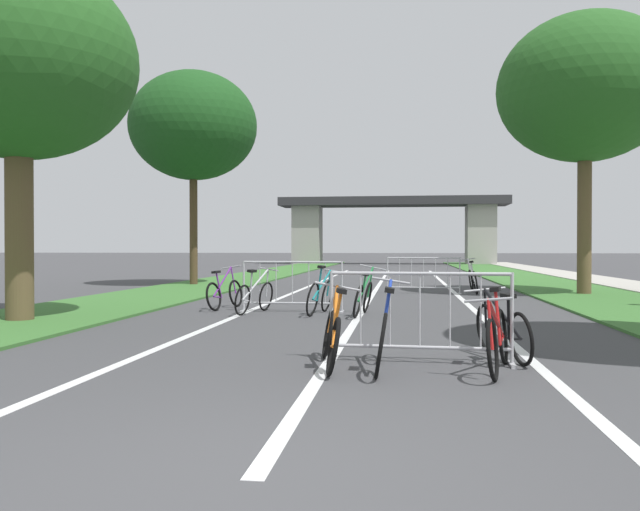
# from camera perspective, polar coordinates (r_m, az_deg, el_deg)

# --- Properties ---
(ground_plane) EXTENTS (300.00, 300.00, 0.00)m
(ground_plane) POSITION_cam_1_polar(r_m,az_deg,el_deg) (3.88, -6.07, -19.35)
(ground_plane) COLOR #3D3D3F
(grass_verge_left) EXTENTS (3.20, 57.81, 0.05)m
(grass_verge_left) POSITION_cam_1_polar(r_m,az_deg,el_deg) (28.04, -6.45, -1.95)
(grass_verge_left) COLOR #386B2D
(grass_verge_left) RESTS_ON ground
(grass_verge_right) EXTENTS (3.20, 57.81, 0.05)m
(grass_verge_right) POSITION_cam_1_polar(r_m,az_deg,el_deg) (27.68, 17.85, -2.02)
(grass_verge_right) COLOR #386B2D
(grass_verge_right) RESTS_ON ground
(sidewalk_path_right) EXTENTS (2.11, 57.81, 0.08)m
(sidewalk_path_right) POSITION_cam_1_polar(r_m,az_deg,el_deg) (28.28, 23.16, -1.95)
(sidewalk_path_right) COLOR #ADA89E
(sidewalk_path_right) RESTS_ON ground
(lane_stripe_center) EXTENTS (0.14, 33.44, 0.01)m
(lane_stripe_center) POSITION_cam_1_polar(r_m,az_deg,el_deg) (20.32, 5.01, -3.02)
(lane_stripe_center) COLOR silver
(lane_stripe_center) RESTS_ON ground
(lane_stripe_right_lane) EXTENTS (0.14, 33.44, 0.01)m
(lane_stripe_right_lane) POSITION_cam_1_polar(r_m,az_deg,el_deg) (20.36, 11.63, -3.03)
(lane_stripe_right_lane) COLOR silver
(lane_stripe_right_lane) RESTS_ON ground
(lane_stripe_left_lane) EXTENTS (0.14, 33.44, 0.01)m
(lane_stripe_left_lane) POSITION_cam_1_polar(r_m,az_deg,el_deg) (20.56, -1.55, -2.98)
(lane_stripe_left_lane) COLOR silver
(lane_stripe_left_lane) RESTS_ON ground
(overpass_bridge) EXTENTS (17.95, 3.51, 5.30)m
(overpass_bridge) POSITION_cam_1_polar(r_m,az_deg,el_deg) (51.37, 6.47, 3.18)
(overpass_bridge) COLOR #2D2D30
(overpass_bridge) RESTS_ON ground
(tree_left_maple_mid) EXTENTS (4.15, 4.15, 6.43)m
(tree_left_maple_mid) POSITION_cam_1_polar(r_m,az_deg,el_deg) (12.98, -25.26, 15.37)
(tree_left_maple_mid) COLOR brown
(tree_left_maple_mid) RESTS_ON ground
(tree_left_oak_mid) EXTENTS (4.43, 4.43, 7.46)m
(tree_left_oak_mid) POSITION_cam_1_polar(r_m,az_deg,el_deg) (23.19, -11.21, 11.22)
(tree_left_oak_mid) COLOR #4C3823
(tree_left_oak_mid) RESTS_ON ground
(tree_right_oak_near) EXTENTS (4.79, 4.79, 7.78)m
(tree_right_oak_near) POSITION_cam_1_polar(r_m,az_deg,el_deg) (19.75, 22.52, 13.52)
(tree_right_oak_near) COLOR brown
(tree_right_oak_near) RESTS_ON ground
(crowd_barrier_nearest) EXTENTS (2.13, 0.52, 1.05)m
(crowd_barrier_nearest) POSITION_cam_1_polar(r_m,az_deg,el_deg) (7.49, 8.87, -5.53)
(crowd_barrier_nearest) COLOR #ADADB2
(crowd_barrier_nearest) RESTS_ON ground
(crowd_barrier_second) EXTENTS (2.12, 0.46, 1.05)m
(crowd_barrier_second) POSITION_cam_1_polar(r_m,az_deg,el_deg) (13.25, -2.48, -2.81)
(crowd_barrier_second) COLOR #ADADB2
(crowd_barrier_second) RESTS_ON ground
(crowd_barrier_third) EXTENTS (2.11, 0.44, 1.05)m
(crowd_barrier_third) POSITION_cam_1_polar(r_m,az_deg,el_deg) (18.64, 9.19, -1.79)
(crowd_barrier_third) COLOR #ADADB2
(crowd_barrier_third) RESTS_ON ground
(bicycle_black_0) EXTENTS (0.67, 1.62, 0.83)m
(bicycle_black_0) POSITION_cam_1_polar(r_m,az_deg,el_deg) (8.01, 15.91, -6.36)
(bicycle_black_0) COLOR black
(bicycle_black_0) RESTS_ON ground
(bicycle_purple_1) EXTENTS (0.48, 1.63, 0.94)m
(bicycle_purple_1) POSITION_cam_1_polar(r_m,az_deg,el_deg) (14.02, -8.48, -3.31)
(bicycle_purple_1) COLOR black
(bicycle_purple_1) RESTS_ON ground
(bicycle_white_2) EXTENTS (0.42, 1.73, 1.03)m
(bicycle_white_2) POSITION_cam_1_polar(r_m,az_deg,el_deg) (19.10, 13.45, -2.16)
(bicycle_white_2) COLOR black
(bicycle_white_2) RESTS_ON ground
(bicycle_green_3) EXTENTS (0.62, 1.72, 0.99)m
(bicycle_green_3) POSITION_cam_1_polar(r_m,az_deg,el_deg) (12.52, 3.89, -3.70)
(bicycle_green_3) COLOR black
(bicycle_green_3) RESTS_ON ground
(bicycle_orange_4) EXTENTS (0.53, 1.69, 0.93)m
(bicycle_orange_4) POSITION_cam_1_polar(r_m,az_deg,el_deg) (7.17, 1.02, -7.12)
(bicycle_orange_4) COLOR black
(bicycle_orange_4) RESTS_ON ground
(bicycle_teal_5) EXTENTS (0.61, 1.63, 0.98)m
(bicycle_teal_5) POSITION_cam_1_polar(r_m,az_deg,el_deg) (12.73, 0.04, -3.57)
(bicycle_teal_5) COLOR black
(bicycle_teal_5) RESTS_ON ground
(bicycle_red_6) EXTENTS (0.64, 1.62, 0.90)m
(bicycle_red_6) POSITION_cam_1_polar(r_m,az_deg,el_deg) (7.13, 15.53, -7.15)
(bicycle_red_6) COLOR black
(bicycle_red_6) RESTS_ON ground
(bicycle_silver_7) EXTENTS (0.67, 1.64, 0.92)m
(bicycle_silver_7) POSITION_cam_1_polar(r_m,az_deg,el_deg) (13.02, -5.81, -3.56)
(bicycle_silver_7) COLOR black
(bicycle_silver_7) RESTS_ON ground
(bicycle_blue_8) EXTENTS (0.44, 1.69, 0.99)m
(bicycle_blue_8) POSITION_cam_1_polar(r_m,az_deg,el_deg) (7.04, 5.59, -7.02)
(bicycle_blue_8) COLOR black
(bicycle_blue_8) RESTS_ON ground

